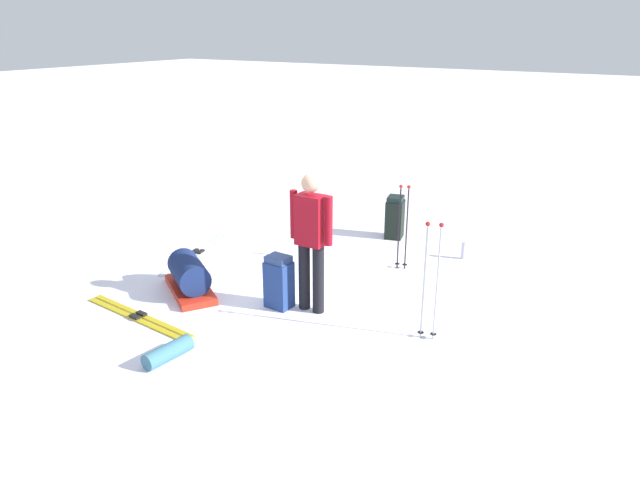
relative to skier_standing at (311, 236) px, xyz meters
name	(u,v)px	position (x,y,z in m)	size (l,w,h in m)	color
ground_plane	(320,290)	(0.20, -0.53, -0.95)	(80.00, 80.00, 0.00)	white
skier_standing	(311,236)	(0.00, 0.00, 0.00)	(0.57, 0.22, 1.70)	black
ski_pair_near	(138,317)	(1.64, 1.26, -0.94)	(1.77, 0.32, 0.05)	gold
ski_pair_far	(198,253)	(2.47, -0.68, -0.94)	(0.58, 1.89, 0.05)	silver
backpack_large_dark	(279,282)	(0.38, 0.13, -0.63)	(0.32, 0.26, 0.67)	navy
backpack_bright	(395,217)	(0.23, -2.89, -0.61)	(0.33, 0.37, 0.69)	black
ski_poles_planted_near	(403,223)	(-0.40, -1.76, -0.27)	(0.17, 0.10, 1.23)	black
ski_poles_planted_far	(431,276)	(-1.46, -0.08, -0.20)	(0.20, 0.11, 1.36)	#AFB6B6
gear_sled	(189,277)	(1.60, 0.41, -0.73)	(1.12, 0.95, 0.49)	red
sleeping_mat_rolled	(168,352)	(0.65, 1.74, -0.86)	(0.18, 0.18, 0.55)	#3B6D82
thermos_bottle	(463,251)	(-1.04, -2.57, -0.82)	(0.07, 0.07, 0.26)	#B5B2C7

